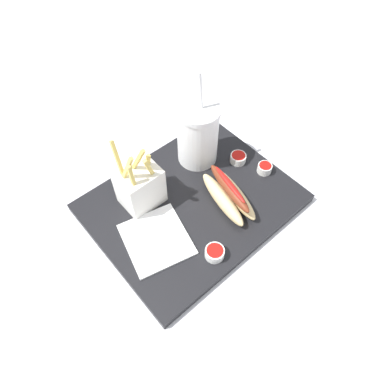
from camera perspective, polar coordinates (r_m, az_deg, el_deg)
name	(u,v)px	position (r m, az deg, el deg)	size (l,w,h in m)	color
ground_plane	(192,208)	(0.78, 0.00, -2.58)	(2.40, 2.40, 0.02)	silver
food_tray	(192,203)	(0.77, 0.00, -1.76)	(0.42, 0.34, 0.02)	black
soda_cup	(198,134)	(0.78, 0.93, 9.39)	(0.10, 0.10, 0.23)	white
fries_basket	(140,186)	(0.73, -8.51, 0.98)	(0.08, 0.08, 0.16)	white
hot_dog_1	(228,194)	(0.74, 5.96, -0.37)	(0.09, 0.16, 0.06)	#E5C689
ketchup_cup_1	(265,168)	(0.82, 11.77, 3.86)	(0.03, 0.03, 0.02)	white
ketchup_cup_2	(215,253)	(0.68, 3.72, -9.82)	(0.04, 0.04, 0.02)	white
ketchup_cup_3	(238,158)	(0.83, 7.54, 5.55)	(0.04, 0.04, 0.02)	white
napkin_stack	(156,239)	(0.71, -5.82, -7.68)	(0.12, 0.13, 0.01)	white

